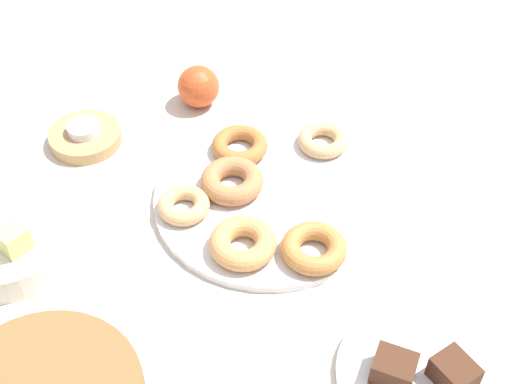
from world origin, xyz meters
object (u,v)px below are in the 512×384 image
(candle_holder, at_px, (85,137))
(apple, at_px, (198,86))
(donut_5, at_px, (232,181))
(fruit_bowl, at_px, (7,247))
(donut_2, at_px, (314,248))
(cake_plate, at_px, (421,377))
(donut_1, at_px, (240,146))
(brownie_near, at_px, (454,373))
(donut_3, at_px, (323,140))
(brownie_far, at_px, (394,368))
(donut_0, at_px, (184,205))
(donut_4, at_px, (243,243))
(melon_chunk_left, at_px, (13,239))
(tealight, at_px, (83,128))
(donut_plate, at_px, (269,198))

(candle_holder, height_order, apple, apple)
(donut_5, bearing_deg, fruit_bowl, 62.77)
(donut_2, xyz_separation_m, donut_5, (0.17, -0.02, 0.00))
(donut_2, bearing_deg, candle_holder, 5.67)
(cake_plate, bearing_deg, donut_1, -20.00)
(brownie_near, bearing_deg, donut_2, -11.10)
(donut_3, bearing_deg, brownie_near, 147.29)
(donut_2, distance_m, apple, 0.39)
(brownie_near, bearing_deg, brownie_far, 36.03)
(donut_0, xyz_separation_m, brownie_near, (-0.44, -0.01, 0.01))
(donut_4, distance_m, brownie_far, 0.27)
(melon_chunk_left, height_order, apple, melon_chunk_left)
(donut_3, xyz_separation_m, tealight, (0.30, 0.23, 0.01))
(donut_0, distance_m, cake_plate, 0.41)
(candle_holder, relative_size, tealight, 2.22)
(apple, bearing_deg, brownie_far, 156.37)
(donut_5, height_order, candle_holder, donut_5)
(donut_5, relative_size, melon_chunk_left, 2.63)
(donut_5, height_order, tealight, donut_5)
(cake_plate, distance_m, fruit_bowl, 0.57)
(donut_plate, relative_size, tealight, 6.60)
(donut_1, bearing_deg, donut_5, 123.58)
(donut_3, xyz_separation_m, melon_chunk_left, (0.17, 0.46, 0.04))
(donut_0, bearing_deg, donut_plate, -125.21)
(donut_plate, relative_size, donut_4, 3.68)
(donut_1, distance_m, tealight, 0.25)
(tealight, relative_size, melon_chunk_left, 1.45)
(candle_holder, bearing_deg, donut_0, 176.75)
(donut_5, xyz_separation_m, candle_holder, (0.26, 0.07, -0.02))
(brownie_far, height_order, tealight, brownie_far)
(donut_plate, relative_size, apple, 4.80)
(donut_5, distance_m, apple, 0.23)
(donut_5, bearing_deg, donut_plate, -155.29)
(brownie_near, distance_m, melon_chunk_left, 0.58)
(donut_1, height_order, donut_5, donut_5)
(donut_2, relative_size, apple, 1.27)
(donut_1, height_order, donut_3, donut_1)
(fruit_bowl, bearing_deg, donut_plate, -122.61)
(donut_4, xyz_separation_m, fruit_bowl, (0.24, 0.21, -0.01))
(donut_plate, bearing_deg, donut_3, -87.19)
(donut_4, bearing_deg, donut_1, -47.24)
(donut_3, relative_size, donut_4, 0.85)
(donut_0, height_order, donut_5, donut_5)
(candle_holder, distance_m, tealight, 0.02)
(tealight, bearing_deg, donut_4, 177.71)
(candle_holder, xyz_separation_m, fruit_bowl, (-0.11, 0.23, 0.01))
(cake_plate, bearing_deg, candle_holder, -1.79)
(donut_2, xyz_separation_m, apple, (0.36, -0.15, 0.01))
(donut_3, relative_size, brownie_far, 1.61)
(donut_5, bearing_deg, cake_plate, 167.17)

